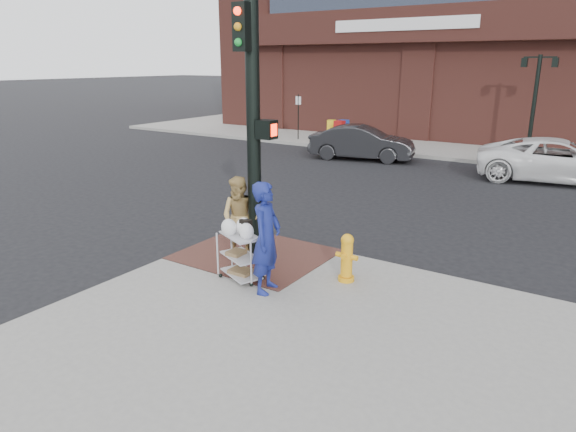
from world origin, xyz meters
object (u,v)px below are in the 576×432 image
Objects in this scene: sedan_dark at (362,143)px; minivan_white at (559,161)px; fire_hydrant at (347,257)px; pedestrian_tan at (240,218)px; woman_blue at (266,238)px; utility_cart at (241,252)px; lamp_post at (535,95)px; traffic_signal_pole at (253,121)px.

minivan_white reaches higher than sedan_dark.
minivan_white reaches higher than fire_hydrant.
fire_hydrant is (2.27, 0.12, -0.37)m from pedestrian_tan.
fire_hydrant is (0.93, 1.11, -0.50)m from woman_blue.
utility_cart is (0.66, -0.83, -0.31)m from pedestrian_tan.
minivan_white is 11.70m from fire_hydrant.
lamp_post is 0.80× the size of traffic_signal_pole.
fire_hydrant is (-0.47, -15.24, -2.02)m from lamp_post.
traffic_signal_pole is 1.89m from pedestrian_tan.
sedan_dark is (-5.75, -3.63, -1.92)m from lamp_post.
traffic_signal_pole is 4.48× the size of utility_cart.
woman_blue is 0.37× the size of minivan_white.
lamp_post is 0.77× the size of minivan_white.
sedan_dark is at bearing 106.29° from utility_cart.
woman_blue is 0.45× the size of sedan_dark.
minivan_white is at bearing 57.29° from pedestrian_tan.
lamp_post is at bearing -17.21° from woman_blue.
pedestrian_tan is at bearing 128.60° from utility_cart.
fire_hydrant is at bearing -0.26° from traffic_signal_pole.
traffic_signal_pole is 12.24m from sedan_dark.
traffic_signal_pole is 12.38m from minivan_white.
fire_hydrant is (5.28, -11.61, -0.10)m from sedan_dark.
traffic_signal_pole reaches higher than woman_blue.
pedestrian_tan is (-1.34, 0.98, -0.13)m from woman_blue.
fire_hydrant is (1.60, 0.96, -0.06)m from utility_cart.
fire_hydrant is (-2.01, -11.52, -0.12)m from minivan_white.
lamp_post reaches higher than sedan_dark.
utility_cart is (0.40, -0.97, -2.17)m from traffic_signal_pole.
pedestrian_tan is (-0.26, -0.13, -1.87)m from traffic_signal_pole.
sedan_dark reaches higher than utility_cart.
woman_blue is 1.53m from fire_hydrant.
minivan_white is at bearing -103.98° from sedan_dark.
traffic_signal_pole is at bearing 151.38° from minivan_white.
pedestrian_tan is 0.39× the size of sedan_dark.
lamp_post is 4.45m from minivan_white.
lamp_post is 16.47m from woman_blue.
sedan_dark is at bearing 114.44° from fire_hydrant.
traffic_signal_pole is 2.64× the size of woman_blue.
woman_blue is 13.44m from sedan_dark.
minivan_white is (2.94, 12.63, -0.38)m from woman_blue.
traffic_signal_pole is at bearing 179.74° from fire_hydrant.
woman_blue is at bearing -48.93° from pedestrian_tan.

